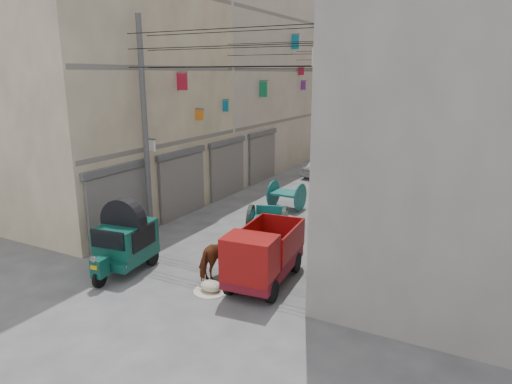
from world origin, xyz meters
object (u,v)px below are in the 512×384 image
Objects in this scene: tonga_cart at (268,223)px; distant_car_green at (402,128)px; distant_car_white at (322,167)px; distant_car_grey at (424,138)px; second_cart at (287,195)px; horse at (222,255)px; feed_sack at (211,286)px; auto_rickshaw at (125,239)px; mini_truck at (260,260)px.

tonga_cart reaches higher than distant_car_green.
distant_car_white is 16.39m from distant_car_grey.
second_cart is 7.36m from distant_car_white.
horse is 36.75m from distant_car_green.
feed_sack is at bearing 110.79° from distant_car_white.
horse is at bearing -78.96° from second_cart.
feed_sack is 0.18× the size of distant_car_grey.
auto_rickshaw reaches higher than horse.
distant_car_green is (-1.73, 36.71, -0.04)m from horse.
feed_sack is (0.37, -4.33, -0.55)m from tonga_cart.
tonga_cart is at bearing 94.86° from feed_sack.
distant_car_white is at bearing -116.91° from distant_car_grey.
second_cart is 0.32× the size of distant_car_green.
distant_car_white reaches higher than feed_sack.
auto_rickshaw is 4.20× the size of feed_sack.
tonga_cart is 33.39m from distant_car_green.
tonga_cart is 2.18× the size of second_cart.
second_cart is at bearing 99.81° from feed_sack.
horse is at bearing 11.29° from auto_rickshaw.
second_cart is 29.23m from distant_car_green.
mini_truck is at bearing -84.86° from tonga_cart.
auto_rickshaw reaches higher than tonga_cart.
horse reaches higher than tonga_cart.
distant_car_grey reaches higher than distant_car_white.
auto_rickshaw is 37.74m from distant_car_green.
distant_car_grey is (3.48, 16.01, 0.03)m from distant_car_white.
tonga_cart is 5.15× the size of feed_sack.
auto_rickshaw is at bearing -112.16° from distant_car_grey.
auto_rickshaw reaches higher than second_cart.
mini_truck is at bearing 4.00° from auto_rickshaw.
mini_truck is at bearing -104.53° from distant_car_grey.
second_cart is (1.66, 8.49, -0.37)m from auto_rickshaw.
feed_sack is (1.46, -8.46, -0.52)m from second_cart.
distant_car_grey is (4.20, 31.80, -0.48)m from auto_rickshaw.
horse is 14.95m from distant_car_white.
second_cart is at bearing 98.50° from distant_car_green.
tonga_cart is at bearing -79.60° from horse.
distant_car_white is at bearing 98.68° from feed_sack.
tonga_cart reaches higher than distant_car_grey.
second_cart is 2.37× the size of feed_sack.
distant_car_white is (0.72, 15.79, -0.51)m from auto_rickshaw.
horse is 30.83m from distant_car_grey.
horse reaches higher than distant_car_grey.
distant_car_white is at bearing 96.35° from distant_car_green.
distant_car_grey is (1.29, 30.80, -0.13)m from horse.
tonga_cart is 3.37m from horse.
tonga_cart is at bearing -73.60° from second_cart.
distant_car_grey is at bearing -84.71° from horse.
tonga_cart is at bearing 107.74° from mini_truck.
second_cart is (-2.60, 7.60, -0.19)m from mini_truck.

